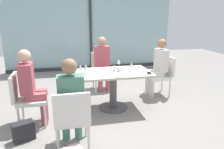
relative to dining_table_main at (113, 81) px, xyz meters
The scene contains 19 objects.
ground_plane 0.55m from the dining_table_main, ahead, with size 12.00×12.00×0.00m, color gray.
window_wall_backdrop 3.26m from the dining_table_main, 90.00° to the left, with size 5.27×0.10×2.70m.
dining_table_main is the anchor object (origin of this frame).
chair_side_end 1.57m from the dining_table_main, 168.21° to the right, with size 0.50×0.46×0.87m.
chair_front_left 1.48m from the dining_table_main, 124.27° to the right, with size 0.46×0.50×0.87m.
chair_near_window 1.22m from the dining_table_main, 90.00° to the left, with size 0.46×0.51×0.87m.
chair_far_right 1.33m from the dining_table_main, 21.30° to the left, with size 0.50×0.46×0.87m.
person_side_end 1.47m from the dining_table_main, 167.34° to the right, with size 0.39×0.34×1.26m.
person_front_left 1.40m from the dining_table_main, 126.80° to the right, with size 0.34×0.39×1.26m.
person_near_window 1.12m from the dining_table_main, 90.00° to the left, with size 0.34×0.39×1.26m.
person_far_right 1.23m from the dining_table_main, 23.16° to the left, with size 0.39×0.34×1.26m.
wine_glass_0 0.44m from the dining_table_main, 56.65° to the left, with size 0.07×0.07×0.18m.
wine_glass_1 0.60m from the dining_table_main, behind, with size 0.07×0.07×0.18m.
wine_glass_2 0.46m from the dining_table_main, ahead, with size 0.07×0.07×0.18m.
wine_glass_3 0.46m from the dining_table_main, 86.23° to the right, with size 0.07×0.07×0.18m.
wine_glass_4 0.69m from the dining_table_main, behind, with size 0.07×0.07×0.18m.
coffee_cup 0.24m from the dining_table_main, 55.18° to the left, with size 0.08×0.08×0.09m, color white.
cell_phone_on_table 0.69m from the dining_table_main, 21.43° to the right, with size 0.07×0.14×0.01m, color black.
handbag_0 1.79m from the dining_table_main, 151.68° to the right, with size 0.30×0.16×0.28m, color #232328.
Camera 1 is at (-0.90, -3.93, 1.82)m, focal length 35.72 mm.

